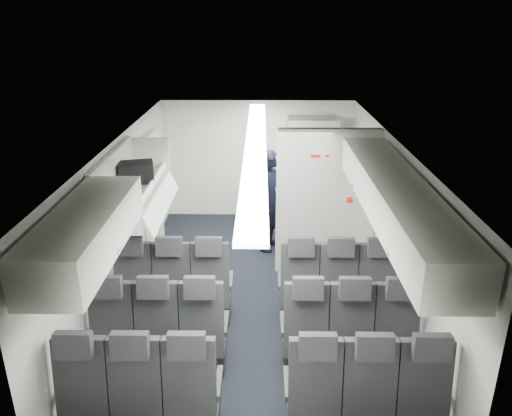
{
  "coord_description": "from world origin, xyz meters",
  "views": [
    {
      "loc": [
        0.07,
        -5.79,
        3.58
      ],
      "look_at": [
        0.0,
        0.4,
        1.15
      ],
      "focal_mm": 35.0,
      "sensor_mm": 36.0,
      "label": 1
    }
  ],
  "objects_px": {
    "flight_attendant": "(270,200)",
    "seat_row_rear": "(253,401)",
    "carry_on_bag": "(136,172)",
    "boarding_door": "(152,192)",
    "seat_row_mid": "(254,338)",
    "seat_row_front": "(255,293)",
    "galley_unit": "(311,171)"
  },
  "relations": [
    {
      "from": "seat_row_front",
      "to": "flight_attendant",
      "type": "height_order",
      "value": "flight_attendant"
    },
    {
      "from": "boarding_door",
      "to": "carry_on_bag",
      "type": "bearing_deg",
      "value": -82.76
    },
    {
      "from": "seat_row_mid",
      "to": "seat_row_rear",
      "type": "height_order",
      "value": "same"
    },
    {
      "from": "seat_row_rear",
      "to": "galley_unit",
      "type": "relative_size",
      "value": 1.75
    },
    {
      "from": "seat_row_front",
      "to": "galley_unit",
      "type": "relative_size",
      "value": 1.75
    },
    {
      "from": "seat_row_mid",
      "to": "carry_on_bag",
      "type": "height_order",
      "value": "carry_on_bag"
    },
    {
      "from": "boarding_door",
      "to": "flight_attendant",
      "type": "relative_size",
      "value": 1.13
    },
    {
      "from": "seat_row_mid",
      "to": "flight_attendant",
      "type": "relative_size",
      "value": 2.02
    },
    {
      "from": "seat_row_front",
      "to": "boarding_door",
      "type": "relative_size",
      "value": 1.79
    },
    {
      "from": "seat_row_rear",
      "to": "flight_attendant",
      "type": "height_order",
      "value": "flight_attendant"
    },
    {
      "from": "seat_row_front",
      "to": "carry_on_bag",
      "type": "bearing_deg",
      "value": 162.95
    },
    {
      "from": "galley_unit",
      "to": "flight_attendant",
      "type": "relative_size",
      "value": 1.15
    },
    {
      "from": "seat_row_mid",
      "to": "seat_row_rear",
      "type": "xyz_separation_m",
      "value": [
        0.0,
        -0.9,
        0.0
      ]
    },
    {
      "from": "flight_attendant",
      "to": "carry_on_bag",
      "type": "xyz_separation_m",
      "value": [
        -1.64,
        -1.66,
        0.98
      ]
    },
    {
      "from": "seat_row_front",
      "to": "seat_row_mid",
      "type": "distance_m",
      "value": 0.9
    },
    {
      "from": "boarding_door",
      "to": "flight_attendant",
      "type": "distance_m",
      "value": 1.86
    },
    {
      "from": "seat_row_front",
      "to": "carry_on_bag",
      "type": "height_order",
      "value": "carry_on_bag"
    },
    {
      "from": "seat_row_front",
      "to": "boarding_door",
      "type": "height_order",
      "value": "boarding_door"
    },
    {
      "from": "seat_row_front",
      "to": "boarding_door",
      "type": "xyz_separation_m",
      "value": [
        -1.64,
        2.09,
        0.55
      ]
    },
    {
      "from": "flight_attendant",
      "to": "galley_unit",
      "type": "bearing_deg",
      "value": -10.13
    },
    {
      "from": "flight_attendant",
      "to": "carry_on_bag",
      "type": "bearing_deg",
      "value": 157.49
    },
    {
      "from": "seat_row_mid",
      "to": "flight_attendant",
      "type": "bearing_deg",
      "value": 85.92
    },
    {
      "from": "galley_unit",
      "to": "seat_row_front",
      "type": "bearing_deg",
      "value": -106.28
    },
    {
      "from": "boarding_door",
      "to": "carry_on_bag",
      "type": "xyz_separation_m",
      "value": [
        0.21,
        -1.65,
        0.84
      ]
    },
    {
      "from": "flight_attendant",
      "to": "seat_row_rear",
      "type": "bearing_deg",
      "value": -160.86
    },
    {
      "from": "boarding_door",
      "to": "seat_row_mid",
      "type": "bearing_deg",
      "value": -61.23
    },
    {
      "from": "galley_unit",
      "to": "carry_on_bag",
      "type": "relative_size",
      "value": 4.66
    },
    {
      "from": "seat_row_front",
      "to": "seat_row_mid",
      "type": "bearing_deg",
      "value": -90.0
    },
    {
      "from": "seat_row_front",
      "to": "seat_row_rear",
      "type": "xyz_separation_m",
      "value": [
        0.0,
        -1.8,
        0.0
      ]
    },
    {
      "from": "seat_row_rear",
      "to": "seat_row_mid",
      "type": "bearing_deg",
      "value": 90.0
    },
    {
      "from": "seat_row_mid",
      "to": "flight_attendant",
      "type": "height_order",
      "value": "flight_attendant"
    },
    {
      "from": "flight_attendant",
      "to": "seat_row_mid",
      "type": "bearing_deg",
      "value": -161.8
    }
  ]
}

